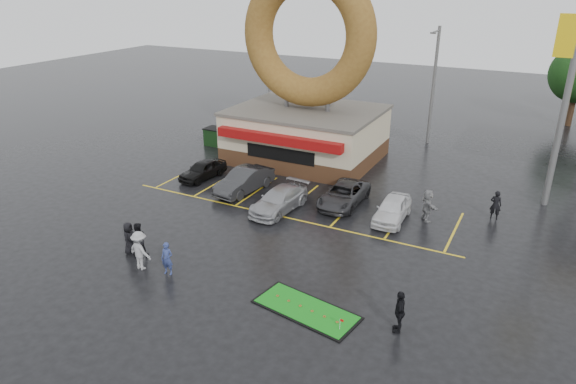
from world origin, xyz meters
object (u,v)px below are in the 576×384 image
at_px(streetlight_left, 268,71).
at_px(car_silver, 279,200).
at_px(streetlight_mid, 433,83).
at_px(dumpster, 217,137).
at_px(person_blue, 167,259).
at_px(car_white, 392,209).
at_px(car_dgrey, 244,181).
at_px(car_black, 203,170).
at_px(person_cameraman, 400,311).
at_px(donut_shop, 307,98).
at_px(shell_sign, 571,78).
at_px(putting_green, 306,309).
at_px(car_grey, 344,195).

height_order(streetlight_left, car_silver, streetlight_left).
height_order(streetlight_mid, dumpster, streetlight_mid).
distance_m(streetlight_mid, person_blue, 26.06).
distance_m(person_blue, dumpster, 19.10).
bearing_deg(streetlight_left, car_white, -42.02).
relative_size(car_silver, dumpster, 2.44).
bearing_deg(streetlight_mid, car_dgrey, -116.47).
xyz_separation_m(car_dgrey, car_white, (9.31, 0.28, -0.08)).
bearing_deg(dumpster, car_dgrey, -44.34).
height_order(car_black, car_dgrey, car_dgrey).
bearing_deg(person_cameraman, donut_shop, -161.14).
bearing_deg(car_dgrey, streetlight_left, 121.46).
relative_size(car_dgrey, dumpster, 2.44).
xyz_separation_m(streetlight_mid, car_white, (1.65, -15.10, -4.14)).
bearing_deg(donut_shop, person_cameraman, -54.44).
bearing_deg(streetlight_mid, shell_sign, -44.73).
relative_size(car_black, dumpster, 1.99).
xyz_separation_m(car_black, car_dgrey, (3.61, -0.64, 0.11)).
relative_size(car_dgrey, car_white, 1.16).
height_order(car_black, dumpster, dumpster).
bearing_deg(shell_sign, putting_green, -116.60).
relative_size(person_blue, dumpster, 0.86).
height_order(shell_sign, person_blue, shell_sign).
xyz_separation_m(donut_shop, putting_green, (8.07, -16.80, -4.43)).
height_order(shell_sign, putting_green, shell_sign).
distance_m(streetlight_mid, putting_green, 25.22).
bearing_deg(shell_sign, person_cameraman, -105.65).
bearing_deg(streetlight_mid, car_black, -127.38).
bearing_deg(car_grey, car_white, -13.05).
bearing_deg(car_white, streetlight_left, 135.88).
bearing_deg(person_cameraman, putting_green, -99.59).
bearing_deg(car_dgrey, car_silver, -16.61).
bearing_deg(car_grey, streetlight_left, 133.10).
bearing_deg(shell_sign, car_black, -163.96).
bearing_deg(dumpster, shell_sign, -0.26).
bearing_deg(streetlight_left, dumpster, -94.82).
bearing_deg(streetlight_mid, donut_shop, -131.38).
xyz_separation_m(car_dgrey, car_grey, (6.18, 1.01, -0.11)).
distance_m(car_dgrey, putting_green, 12.82).
bearing_deg(car_silver, car_black, 168.31).
relative_size(streetlight_mid, car_white, 2.37).
relative_size(streetlight_mid, car_dgrey, 2.05).
bearing_deg(car_black, dumpster, 124.94).
height_order(streetlight_left, car_white, streetlight_left).
distance_m(car_silver, putting_green, 9.65).
height_order(car_grey, putting_green, car_grey).
distance_m(car_white, person_blue, 12.38).
height_order(donut_shop, dumpster, donut_shop).
xyz_separation_m(car_silver, car_white, (6.08, 1.74, 0.01)).
xyz_separation_m(car_black, car_silver, (6.84, -2.10, 0.03)).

